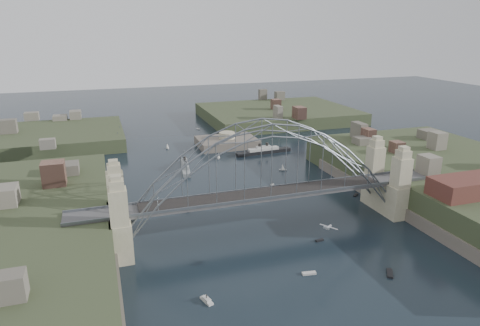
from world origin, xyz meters
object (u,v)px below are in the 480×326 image
ocean_liner (263,151)px  fort_island (227,147)px  wharf_shed (474,186)px  naval_cruiser_far (120,141)px  naval_cruiser_near (185,167)px  bridge (266,177)px

ocean_liner → fort_island: bearing=124.7°
wharf_shed → naval_cruiser_far: 123.92m
wharf_shed → naval_cruiser_near: (-52.75, 61.41, -9.21)m
naval_cruiser_far → ocean_liner: bearing=-32.8°
bridge → naval_cruiser_far: size_ratio=4.64×
naval_cruiser_near → wharf_shed: bearing=-49.3°
fort_island → ocean_liner: (9.54, -13.78, 1.14)m
wharf_shed → naval_cruiser_far: bearing=124.9°
fort_island → wharf_shed: bearing=-69.1°
bridge → ocean_liner: 61.30m
fort_island → naval_cruiser_far: (-38.73, 17.35, 1.28)m
naval_cruiser_far → ocean_liner: 57.44m
fort_island → naval_cruiser_far: naval_cruiser_far is taller
fort_island → naval_cruiser_far: 42.46m
fort_island → wharf_shed: wharf_shed is taller
ocean_liner → naval_cruiser_far: bearing=147.2°
bridge → naval_cruiser_far: 92.06m
bridge → ocean_liner: size_ratio=4.00×
fort_island → naval_cruiser_far: size_ratio=1.22×
bridge → naval_cruiser_far: bearing=107.0°
fort_island → naval_cruiser_near: size_ratio=1.28×
naval_cruiser_far → naval_cruiser_near: bearing=-65.8°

